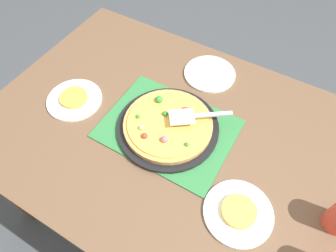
# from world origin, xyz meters

# --- Properties ---
(ground_plane) EXTENTS (8.00, 8.00, 0.00)m
(ground_plane) POSITION_xyz_m (0.00, 0.00, 0.00)
(ground_plane) COLOR #3D4247
(dining_table) EXTENTS (1.40, 1.00, 0.75)m
(dining_table) POSITION_xyz_m (0.00, 0.00, 0.64)
(dining_table) COLOR brown
(dining_table) RESTS_ON ground_plane
(placemat) EXTENTS (0.48, 0.36, 0.01)m
(placemat) POSITION_xyz_m (0.00, 0.00, 0.75)
(placemat) COLOR #2D753D
(placemat) RESTS_ON dining_table
(pizza_pan) EXTENTS (0.38, 0.38, 0.01)m
(pizza_pan) POSITION_xyz_m (0.00, 0.00, 0.76)
(pizza_pan) COLOR black
(pizza_pan) RESTS_ON placemat
(pizza) EXTENTS (0.33, 0.33, 0.05)m
(pizza) POSITION_xyz_m (-0.00, 0.00, 0.78)
(pizza) COLOR tan
(pizza) RESTS_ON pizza_pan
(plate_near_left) EXTENTS (0.22, 0.22, 0.01)m
(plate_near_left) POSITION_xyz_m (-0.40, -0.07, 0.76)
(plate_near_left) COLOR white
(plate_near_left) RESTS_ON dining_table
(plate_far_right) EXTENTS (0.22, 0.22, 0.01)m
(plate_far_right) POSITION_xyz_m (0.35, -0.17, 0.76)
(plate_far_right) COLOR white
(plate_far_right) RESTS_ON dining_table
(plate_side) EXTENTS (0.22, 0.22, 0.01)m
(plate_side) POSITION_xyz_m (0.01, 0.34, 0.76)
(plate_side) COLOR white
(plate_side) RESTS_ON dining_table
(served_slice_left) EXTENTS (0.11, 0.11, 0.02)m
(served_slice_left) POSITION_xyz_m (-0.40, -0.07, 0.77)
(served_slice_left) COLOR gold
(served_slice_left) RESTS_ON plate_near_left
(served_slice_right) EXTENTS (0.11, 0.11, 0.02)m
(served_slice_right) POSITION_xyz_m (0.35, -0.17, 0.77)
(served_slice_right) COLOR #EAB747
(served_slice_right) RESTS_ON plate_far_right
(pizza_server) EXTENTS (0.21, 0.17, 0.01)m
(pizza_server) POSITION_xyz_m (0.08, 0.06, 0.82)
(pizza_server) COLOR silver
(pizza_server) RESTS_ON pizza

